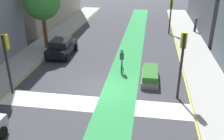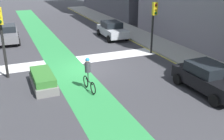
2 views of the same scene
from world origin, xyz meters
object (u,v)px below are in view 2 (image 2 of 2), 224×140
traffic_signal_near_right (1,30)px  median_planter (43,80)px  car_black_left_far (208,78)px  cyclist_in_lane (88,74)px  car_grey_right_near (7,34)px  traffic_signal_near_left (154,18)px  car_silver_left_near (112,30)px

traffic_signal_near_right → median_planter: traffic_signal_near_right is taller
traffic_signal_near_right → median_planter: bearing=130.1°
car_black_left_far → traffic_signal_near_right: bearing=-32.1°
cyclist_in_lane → car_grey_right_near: bearing=-74.1°
cyclist_in_lane → traffic_signal_near_left: bearing=-146.0°
traffic_signal_near_right → cyclist_in_lane: 5.76m
median_planter → cyclist_in_lane: bearing=148.3°
car_silver_left_near → cyclist_in_lane: (5.87, 10.54, 0.17)m
traffic_signal_near_left → car_silver_left_near: size_ratio=0.94×
car_black_left_far → car_grey_right_near: size_ratio=0.99×
car_silver_left_near → cyclist_in_lane: bearing=60.9°
traffic_signal_near_left → car_black_left_far: (0.89, 7.30, -2.01)m
car_silver_left_near → cyclist_in_lane: size_ratio=2.30×
car_silver_left_near → traffic_signal_near_left: bearing=98.9°
car_black_left_far → traffic_signal_near_left: bearing=-96.9°
traffic_signal_near_right → car_black_left_far: traffic_signal_near_right is taller
traffic_signal_near_right → car_grey_right_near: traffic_signal_near_right is taller
traffic_signal_near_left → cyclist_in_lane: traffic_signal_near_left is taller
cyclist_in_lane → median_planter: bearing=-31.7°
median_planter → traffic_signal_near_right: bearing=-49.9°
car_silver_left_near → median_planter: bearing=48.4°
car_silver_left_near → car_black_left_far: bearing=90.2°
car_black_left_far → median_planter: 9.16m
traffic_signal_near_right → car_black_left_far: (-9.98, 6.25, -2.21)m
car_silver_left_near → cyclist_in_lane: 12.07m
car_grey_right_near → car_silver_left_near: bearing=167.5°
traffic_signal_near_right → traffic_signal_near_left: (-10.86, -1.05, -0.20)m
car_black_left_far → median_planter: bearing=-26.7°
traffic_signal_near_right → car_grey_right_near: size_ratio=1.01×
traffic_signal_near_left → car_silver_left_near: bearing=-81.1°
car_grey_right_near → car_black_left_far: bearing=121.8°
car_grey_right_near → median_planter: (-1.35, 11.24, -0.40)m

